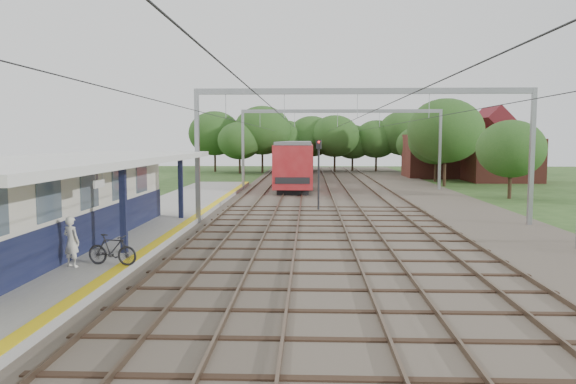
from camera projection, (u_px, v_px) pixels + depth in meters
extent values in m
plane|color=#2D4C1E|center=(278.00, 315.00, 14.12)|extent=(160.00, 160.00, 0.00)
cube|color=#473D33|center=(350.00, 196.00, 43.82)|extent=(18.00, 90.00, 0.10)
cube|color=gray|center=(145.00, 224.00, 28.32)|extent=(5.00, 52.00, 0.35)
cube|color=yellow|center=(189.00, 220.00, 28.22)|extent=(0.45, 52.00, 0.01)
cube|color=beige|center=(54.00, 202.00, 21.23)|extent=(3.20, 18.00, 3.40)
cube|color=#101535|center=(97.00, 229.00, 21.26)|extent=(0.06, 18.00, 1.40)
cube|color=slate|center=(96.00, 189.00, 21.12)|extent=(0.05, 16.00, 1.30)
cube|color=#101535|center=(123.00, 208.00, 20.13)|extent=(0.22, 0.22, 3.20)
cube|color=#101535|center=(181.00, 187.00, 29.09)|extent=(0.22, 0.22, 3.20)
cube|color=silver|center=(70.00, 160.00, 20.04)|extent=(6.40, 20.00, 0.24)
cube|color=white|center=(99.00, 184.00, 18.05)|extent=(0.06, 0.85, 0.26)
cube|color=brown|center=(246.00, 194.00, 44.11)|extent=(0.07, 88.00, 0.15)
cube|color=brown|center=(264.00, 194.00, 44.06)|extent=(0.07, 88.00, 0.15)
cube|color=brown|center=(284.00, 194.00, 44.00)|extent=(0.07, 88.00, 0.15)
cube|color=brown|center=(302.00, 194.00, 43.95)|extent=(0.07, 88.00, 0.15)
cube|color=brown|center=(331.00, 194.00, 43.86)|extent=(0.07, 88.00, 0.15)
cube|color=brown|center=(349.00, 194.00, 43.81)|extent=(0.07, 88.00, 0.15)
cube|color=brown|center=(377.00, 194.00, 43.73)|extent=(0.07, 88.00, 0.15)
cube|color=brown|center=(396.00, 194.00, 43.67)|extent=(0.07, 88.00, 0.15)
cube|color=gray|center=(197.00, 157.00, 28.91)|extent=(0.22, 0.22, 7.00)
cube|color=gray|center=(532.00, 158.00, 28.27)|extent=(0.22, 0.22, 7.00)
cube|color=gray|center=(364.00, 91.00, 28.28)|extent=(17.00, 0.20, 0.30)
cube|color=gray|center=(243.00, 150.00, 48.81)|extent=(0.22, 0.22, 7.00)
cube|color=gray|center=(440.00, 150.00, 48.17)|extent=(0.22, 0.22, 7.00)
cube|color=gray|center=(341.00, 111.00, 48.18)|extent=(17.00, 0.20, 0.30)
cylinder|color=black|center=(254.00, 126.00, 43.59)|extent=(0.02, 88.00, 0.02)
cylinder|color=black|center=(293.00, 126.00, 43.48)|extent=(0.02, 88.00, 0.02)
cylinder|color=black|center=(341.00, 125.00, 43.34)|extent=(0.02, 88.00, 0.02)
cylinder|color=black|center=(388.00, 125.00, 43.20)|extent=(0.02, 88.00, 0.02)
cylinder|color=#382619|center=(229.00, 162.00, 75.06)|extent=(0.28, 0.28, 2.88)
ellipsoid|color=#1D4719|center=(229.00, 135.00, 74.73)|extent=(6.72, 6.72, 5.76)
cylinder|color=#382619|center=(274.00, 163.00, 76.84)|extent=(0.28, 0.28, 2.52)
ellipsoid|color=#1D4719|center=(274.00, 140.00, 76.55)|extent=(5.88, 5.88, 5.04)
cylinder|color=#382619|center=(319.00, 161.00, 73.59)|extent=(0.28, 0.28, 3.24)
ellipsoid|color=#1D4719|center=(319.00, 131.00, 73.23)|extent=(7.56, 7.56, 6.48)
cylinder|color=#382619|center=(363.00, 162.00, 75.38)|extent=(0.28, 0.28, 2.70)
ellipsoid|color=#1D4719|center=(363.00, 138.00, 75.08)|extent=(6.30, 6.30, 5.40)
cylinder|color=#382619|center=(459.00, 174.00, 51.27)|extent=(0.28, 0.28, 2.52)
ellipsoid|color=#1D4719|center=(460.00, 140.00, 50.98)|extent=(5.88, 5.88, 5.04)
cylinder|color=#382619|center=(428.00, 164.00, 67.15)|extent=(0.28, 0.28, 2.88)
ellipsoid|color=#1D4719|center=(429.00, 135.00, 66.83)|extent=(6.72, 6.72, 5.76)
cube|color=brown|center=(502.00, 160.00, 58.89)|extent=(7.00, 6.00, 4.50)
cube|color=maroon|center=(503.00, 130.00, 58.60)|extent=(4.99, 6.12, 4.99)
cube|color=brown|center=(440.00, 156.00, 65.03)|extent=(8.00, 6.00, 5.00)
cube|color=maroon|center=(441.00, 127.00, 64.71)|extent=(5.52, 6.12, 5.52)
imported|color=silver|center=(71.00, 242.00, 17.89)|extent=(0.70, 0.59, 1.64)
imported|color=black|center=(112.00, 250.00, 18.15)|extent=(1.75, 0.75, 1.02)
cube|color=black|center=(296.00, 183.00, 52.46)|extent=(2.50, 17.83, 0.44)
cube|color=maroon|center=(296.00, 163.00, 52.28)|extent=(3.12, 19.38, 3.43)
cube|color=black|center=(296.00, 159.00, 52.24)|extent=(3.16, 17.83, 0.97)
cube|color=slate|center=(296.00, 143.00, 52.11)|extent=(2.87, 19.38, 0.28)
cube|color=black|center=(299.00, 171.00, 72.33)|extent=(2.50, 17.83, 0.44)
cube|color=maroon|center=(299.00, 156.00, 72.15)|extent=(3.12, 19.38, 3.43)
cube|color=black|center=(299.00, 154.00, 72.12)|extent=(3.16, 17.83, 0.97)
cube|color=slate|center=(299.00, 142.00, 71.98)|extent=(2.87, 19.38, 0.28)
cylinder|color=black|center=(319.00, 179.00, 34.48)|extent=(0.15, 0.15, 4.01)
cube|color=black|center=(319.00, 144.00, 34.28)|extent=(0.34, 0.27, 0.55)
sphere|color=red|center=(319.00, 142.00, 34.17)|extent=(0.14, 0.14, 0.14)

